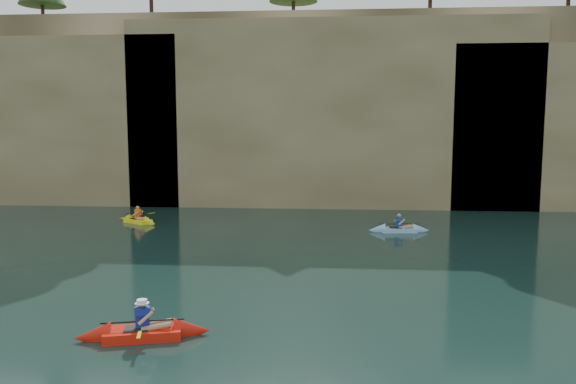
{
  "coord_description": "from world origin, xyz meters",
  "views": [
    {
      "loc": [
        2.15,
        -11.25,
        5.03
      ],
      "look_at": [
        0.85,
        5.2,
        3.0
      ],
      "focal_mm": 35.0,
      "sensor_mm": 36.0,
      "label": 1
    }
  ],
  "objects": [
    {
      "name": "sea_cave_center",
      "position": [
        -4.0,
        21.95,
        1.6
      ],
      "size": [
        3.5,
        1.0,
        3.2
      ],
      "primitive_type": "cube",
      "color": "black",
      "rests_on": "ground"
    },
    {
      "name": "sea_cave_east",
      "position": [
        10.0,
        21.95,
        2.25
      ],
      "size": [
        5.0,
        1.0,
        4.5
      ],
      "primitive_type": "cube",
      "color": "black",
      "rests_on": "ground"
    },
    {
      "name": "cliff",
      "position": [
        0.0,
        30.0,
        6.0
      ],
      "size": [
        70.0,
        16.0,
        12.0
      ],
      "primitive_type": "cube",
      "color": "tan",
      "rests_on": "ground"
    },
    {
      "name": "ground",
      "position": [
        0.0,
        0.0,
        0.0
      ],
      "size": [
        160.0,
        160.0,
        0.0
      ],
      "primitive_type": "plane",
      "color": "black",
      "rests_on": "ground"
    },
    {
      "name": "kayaker_ltblue_mid",
      "position": [
        5.28,
        14.71,
        0.13
      ],
      "size": [
        2.86,
        2.14,
        1.07
      ],
      "rotation": [
        0.0,
        0.0,
        0.07
      ],
      "color": "#91C4F2",
      "rests_on": "ground"
    },
    {
      "name": "main_kayaker",
      "position": [
        -2.25,
        1.12,
        0.15
      ],
      "size": [
        3.21,
        2.1,
        1.16
      ],
      "rotation": [
        0.0,
        0.0,
        0.25
      ],
      "color": "red",
      "rests_on": "ground"
    },
    {
      "name": "cliff_slab_center",
      "position": [
        2.0,
        22.6,
        5.7
      ],
      "size": [
        24.0,
        2.4,
        11.4
      ],
      "primitive_type": "cube",
      "color": "#9E8C5F",
      "rests_on": "ground"
    },
    {
      "name": "kayaker_yellow",
      "position": [
        -7.64,
        16.11,
        0.13
      ],
      "size": [
        2.57,
        1.95,
        1.07
      ],
      "rotation": [
        0.0,
        0.0,
        -0.56
      ],
      "color": "yellow",
      "rests_on": "ground"
    },
    {
      "name": "sea_cave_west",
      "position": [
        -18.0,
        21.95,
        2.0
      ],
      "size": [
        4.5,
        1.0,
        4.0
      ],
      "primitive_type": "cube",
      "color": "black",
      "rests_on": "ground"
    }
  ]
}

